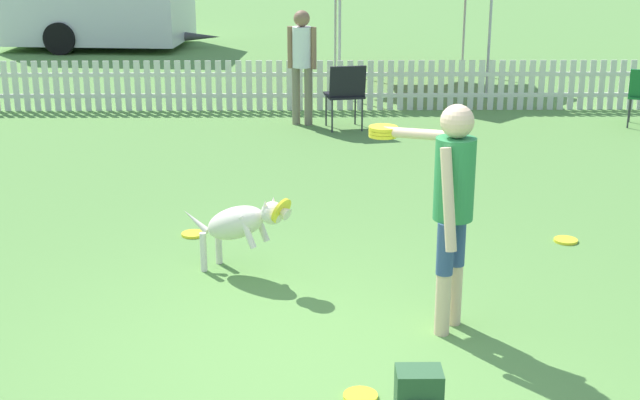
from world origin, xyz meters
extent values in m
plane|color=#5B8C42|center=(0.00, 0.00, 0.00)|extent=(240.00, 240.00, 0.00)
cylinder|color=beige|center=(0.94, 0.49, 0.23)|extent=(0.11, 0.11, 0.46)
cylinder|color=#334C7A|center=(0.94, 0.49, 0.65)|extent=(0.12, 0.12, 0.38)
cylinder|color=beige|center=(1.05, 0.66, 0.23)|extent=(0.11, 0.11, 0.46)
cylinder|color=#334C7A|center=(1.05, 0.66, 0.65)|extent=(0.12, 0.12, 0.38)
cylinder|color=#2D8447|center=(0.99, 0.58, 1.13)|extent=(0.39, 0.39, 0.58)
sphere|color=beige|center=(0.99, 0.58, 1.54)|extent=(0.23, 0.23, 0.23)
cylinder|color=beige|center=(0.93, 0.37, 1.05)|extent=(0.15, 0.22, 0.71)
cylinder|color=beige|center=(0.82, 0.94, 1.36)|extent=(0.60, 0.51, 0.14)
cylinder|color=yellow|center=(0.54, 1.16, 1.30)|extent=(0.22, 0.22, 0.02)
cylinder|color=yellow|center=(0.54, 1.16, 1.33)|extent=(0.22, 0.22, 0.02)
cylinder|color=yellow|center=(0.54, 1.16, 1.36)|extent=(0.22, 0.22, 0.02)
ellipsoid|color=beige|center=(-0.61, 1.63, 0.45)|extent=(0.70, 0.59, 0.46)
ellipsoid|color=silver|center=(-0.61, 1.63, 0.40)|extent=(0.37, 0.32, 0.22)
sphere|color=beige|center=(-0.30, 1.42, 0.60)|extent=(0.19, 0.19, 0.19)
cone|color=beige|center=(-0.23, 1.38, 0.64)|extent=(0.19, 0.17, 0.14)
cylinder|color=yellow|center=(-0.23, 1.38, 0.64)|extent=(0.21, 0.24, 0.21)
cone|color=beige|center=(-0.29, 1.49, 0.68)|extent=(0.06, 0.06, 0.08)
cone|color=beige|center=(-0.36, 1.39, 0.68)|extent=(0.06, 0.06, 0.08)
cylinder|color=silver|center=(-0.79, 1.86, 0.17)|extent=(0.06, 0.06, 0.34)
cylinder|color=silver|center=(-0.90, 1.69, 0.17)|extent=(0.06, 0.06, 0.34)
cylinder|color=silver|center=(-0.41, 1.60, 0.43)|extent=(0.17, 0.13, 0.27)
cylinder|color=silver|center=(-0.51, 1.45, 0.43)|extent=(0.17, 0.13, 0.27)
cone|color=beige|center=(-0.98, 1.86, 0.39)|extent=(0.27, 0.21, 0.20)
cylinder|color=yellow|center=(2.35, 2.36, 0.01)|extent=(0.22, 0.22, 0.02)
cylinder|color=yellow|center=(-1.10, 2.56, 0.01)|extent=(0.22, 0.22, 0.02)
cylinder|color=yellow|center=(0.31, -0.39, 0.01)|extent=(0.22, 0.22, 0.02)
cube|color=silver|center=(0.00, 8.09, 0.23)|extent=(26.53, 0.04, 0.06)
cube|color=silver|center=(0.00, 8.09, 0.55)|extent=(26.53, 0.04, 0.06)
cube|color=silver|center=(-4.60, 8.09, 0.38)|extent=(0.09, 0.02, 0.76)
cube|color=silver|center=(-4.45, 8.09, 0.38)|extent=(0.09, 0.02, 0.76)
cube|color=silver|center=(-4.29, 8.09, 0.38)|extent=(0.09, 0.02, 0.76)
cube|color=silver|center=(-4.14, 8.09, 0.38)|extent=(0.09, 0.02, 0.76)
cube|color=silver|center=(-3.99, 8.09, 0.38)|extent=(0.09, 0.02, 0.76)
cube|color=silver|center=(-3.83, 8.09, 0.38)|extent=(0.09, 0.02, 0.76)
cube|color=silver|center=(-3.68, 8.09, 0.38)|extent=(0.09, 0.02, 0.76)
cube|color=silver|center=(-3.53, 8.09, 0.38)|extent=(0.09, 0.02, 0.76)
cube|color=silver|center=(-3.37, 8.09, 0.38)|extent=(0.09, 0.02, 0.76)
cube|color=silver|center=(-3.22, 8.09, 0.38)|extent=(0.09, 0.02, 0.76)
cube|color=silver|center=(-3.07, 8.09, 0.38)|extent=(0.09, 0.02, 0.76)
cube|color=silver|center=(-2.91, 8.09, 0.38)|extent=(0.09, 0.02, 0.76)
cube|color=silver|center=(-2.76, 8.09, 0.38)|extent=(0.09, 0.02, 0.76)
cube|color=silver|center=(-2.61, 8.09, 0.38)|extent=(0.09, 0.02, 0.76)
cube|color=silver|center=(-2.45, 8.09, 0.38)|extent=(0.09, 0.02, 0.76)
cube|color=silver|center=(-2.30, 8.09, 0.38)|extent=(0.09, 0.02, 0.76)
cube|color=silver|center=(-2.15, 8.09, 0.38)|extent=(0.09, 0.02, 0.76)
cube|color=silver|center=(-1.99, 8.09, 0.38)|extent=(0.09, 0.02, 0.76)
cube|color=silver|center=(-1.84, 8.09, 0.38)|extent=(0.09, 0.02, 0.76)
cube|color=silver|center=(-1.69, 8.09, 0.38)|extent=(0.09, 0.02, 0.76)
cube|color=silver|center=(-1.53, 8.09, 0.38)|extent=(0.09, 0.02, 0.76)
cube|color=silver|center=(-1.38, 8.09, 0.38)|extent=(0.09, 0.02, 0.76)
cube|color=silver|center=(-1.23, 8.09, 0.38)|extent=(0.09, 0.02, 0.76)
cube|color=silver|center=(-1.07, 8.09, 0.38)|extent=(0.09, 0.02, 0.76)
cube|color=silver|center=(-0.92, 8.09, 0.38)|extent=(0.09, 0.02, 0.76)
cube|color=silver|center=(-0.77, 8.09, 0.38)|extent=(0.09, 0.02, 0.76)
cube|color=silver|center=(-0.61, 8.09, 0.38)|extent=(0.09, 0.02, 0.76)
cube|color=silver|center=(-0.46, 8.09, 0.38)|extent=(0.09, 0.02, 0.76)
cube|color=silver|center=(-0.31, 8.09, 0.38)|extent=(0.09, 0.02, 0.76)
cube|color=silver|center=(-0.15, 8.09, 0.38)|extent=(0.09, 0.02, 0.76)
cube|color=silver|center=(0.00, 8.09, 0.38)|extent=(0.09, 0.02, 0.76)
cube|color=silver|center=(0.15, 8.09, 0.38)|extent=(0.09, 0.02, 0.76)
cube|color=silver|center=(0.31, 8.09, 0.38)|extent=(0.09, 0.02, 0.76)
cube|color=silver|center=(0.46, 8.09, 0.38)|extent=(0.09, 0.02, 0.76)
cube|color=silver|center=(0.61, 8.09, 0.38)|extent=(0.09, 0.02, 0.76)
cube|color=silver|center=(0.77, 8.09, 0.38)|extent=(0.09, 0.02, 0.76)
cube|color=silver|center=(0.92, 8.09, 0.38)|extent=(0.09, 0.02, 0.76)
cube|color=silver|center=(1.07, 8.09, 0.38)|extent=(0.09, 0.02, 0.76)
cube|color=silver|center=(1.23, 8.09, 0.38)|extent=(0.09, 0.02, 0.76)
cube|color=silver|center=(1.38, 8.09, 0.38)|extent=(0.09, 0.02, 0.76)
cube|color=silver|center=(1.53, 8.09, 0.38)|extent=(0.09, 0.02, 0.76)
cube|color=silver|center=(1.69, 8.09, 0.38)|extent=(0.09, 0.02, 0.76)
cube|color=silver|center=(1.84, 8.09, 0.38)|extent=(0.09, 0.02, 0.76)
cube|color=silver|center=(1.99, 8.09, 0.38)|extent=(0.09, 0.02, 0.76)
cube|color=silver|center=(2.15, 8.09, 0.38)|extent=(0.09, 0.02, 0.76)
cube|color=silver|center=(2.30, 8.09, 0.38)|extent=(0.09, 0.02, 0.76)
cube|color=silver|center=(2.45, 8.09, 0.38)|extent=(0.09, 0.02, 0.76)
cube|color=silver|center=(2.61, 8.09, 0.38)|extent=(0.09, 0.02, 0.76)
cube|color=silver|center=(2.76, 8.09, 0.38)|extent=(0.09, 0.02, 0.76)
cube|color=silver|center=(2.91, 8.09, 0.38)|extent=(0.09, 0.02, 0.76)
cube|color=silver|center=(3.07, 8.09, 0.38)|extent=(0.09, 0.02, 0.76)
cube|color=silver|center=(3.22, 8.09, 0.38)|extent=(0.09, 0.02, 0.76)
cube|color=silver|center=(3.37, 8.09, 0.38)|extent=(0.09, 0.02, 0.76)
cube|color=silver|center=(3.53, 8.09, 0.38)|extent=(0.09, 0.02, 0.76)
cube|color=silver|center=(3.68, 8.09, 0.38)|extent=(0.09, 0.02, 0.76)
cube|color=silver|center=(3.83, 8.09, 0.38)|extent=(0.09, 0.02, 0.76)
cube|color=silver|center=(3.99, 8.09, 0.38)|extent=(0.09, 0.02, 0.76)
cube|color=silver|center=(4.14, 8.09, 0.38)|extent=(0.09, 0.02, 0.76)
cube|color=silver|center=(4.29, 8.09, 0.38)|extent=(0.09, 0.02, 0.76)
cube|color=silver|center=(4.45, 8.09, 0.38)|extent=(0.09, 0.02, 0.76)
cube|color=silver|center=(4.60, 8.09, 0.38)|extent=(0.09, 0.02, 0.76)
cube|color=silver|center=(4.75, 8.09, 0.38)|extent=(0.09, 0.02, 0.76)
cube|color=silver|center=(4.91, 8.09, 0.38)|extent=(0.09, 0.02, 0.76)
cylinder|color=#333338|center=(0.64, 7.13, 0.23)|extent=(0.02, 0.02, 0.47)
cylinder|color=#333338|center=(0.23, 7.06, 0.23)|extent=(0.02, 0.02, 0.47)
cylinder|color=#333338|center=(0.72, 6.72, 0.23)|extent=(0.02, 0.02, 0.47)
cylinder|color=#333338|center=(0.30, 6.64, 0.23)|extent=(0.02, 0.02, 0.47)
cube|color=black|center=(0.47, 6.89, 0.47)|extent=(0.58, 0.58, 0.03)
cube|color=black|center=(0.51, 6.67, 0.69)|extent=(0.50, 0.18, 0.45)
cylinder|color=#333338|center=(4.61, 7.24, 0.21)|extent=(0.02, 0.02, 0.43)
cylinder|color=#333338|center=(4.46, 6.86, 0.21)|extent=(0.02, 0.02, 0.43)
cylinder|color=#B2B2B2|center=(0.48, 9.05, 1.08)|extent=(0.04, 0.04, 2.16)
cylinder|color=#B2B2B2|center=(2.88, 9.05, 1.08)|extent=(0.04, 0.04, 2.16)
cylinder|color=#B2B2B2|center=(0.48, 11.45, 1.08)|extent=(0.04, 0.04, 2.16)
cylinder|color=#B2B2B2|center=(2.88, 11.45, 1.08)|extent=(0.04, 0.04, 2.16)
cylinder|color=#7A705B|center=(-0.02, 7.12, 0.41)|extent=(0.11, 0.11, 0.82)
cylinder|color=#7A705B|center=(-0.20, 7.16, 0.41)|extent=(0.11, 0.11, 0.82)
cylinder|color=white|center=(-0.11, 7.14, 1.10)|extent=(0.27, 0.27, 0.56)
sphere|color=#8C664C|center=(-0.11, 7.14, 1.49)|extent=(0.22, 0.22, 0.22)
cylinder|color=#8C664C|center=(0.06, 7.10, 1.09)|extent=(0.08, 0.08, 0.58)
cylinder|color=#8C664C|center=(-0.27, 7.18, 1.09)|extent=(0.08, 0.08, 0.58)
cone|color=#3F3F42|center=(-2.37, 14.68, 0.25)|extent=(0.81, 0.27, 0.20)
cylinder|color=black|center=(-5.08, 16.11, 0.34)|extent=(0.69, 0.24, 0.68)
cylinder|color=black|center=(-5.29, 13.74, 0.34)|extent=(0.69, 0.24, 0.68)
camera|label=1|loc=(0.00, -5.28, 2.88)|focal=50.00mm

